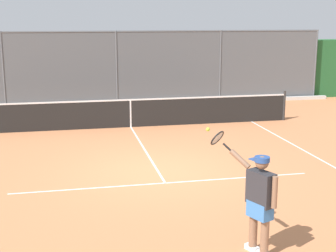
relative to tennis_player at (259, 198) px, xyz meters
The scene contains 5 objects.
ground_plane 4.63m from the tennis_player, 80.54° to the right, with size 60.00×60.00×0.00m, color #C67A4C.
court_line_markings 3.44m from the tennis_player, 77.00° to the right, with size 8.74×10.64×0.01m.
fence_backdrop 14.25m from the tennis_player, 87.00° to the right, with size 21.03×1.37×3.11m.
tennis_net 9.42m from the tennis_player, 85.45° to the right, with size 11.23×0.09×1.07m.
tennis_player is the anchor object (origin of this frame).
Camera 1 is at (2.05, 11.02, 3.61)m, focal length 51.71 mm.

